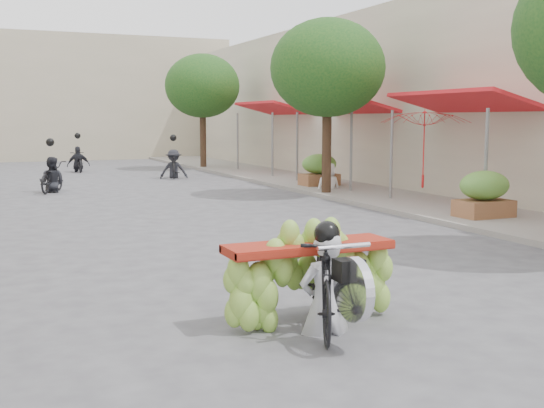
{
  "coord_description": "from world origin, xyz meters",
  "views": [
    {
      "loc": [
        -4.23,
        -4.0,
        2.31
      ],
      "look_at": [
        -0.37,
        4.85,
        1.1
      ],
      "focal_mm": 45.0,
      "sensor_mm": 36.0,
      "label": 1
    }
  ],
  "objects": [
    {
      "name": "sidewalk_right",
      "position": [
        7.0,
        15.0,
        0.06
      ],
      "size": [
        4.0,
        60.0,
        0.12
      ],
      "primitive_type": "cube",
      "color": "gray",
      "rests_on": "ground"
    },
    {
      "name": "shophouse_row_right",
      "position": [
        11.99,
        14.0,
        3.0
      ],
      "size": [
        9.77,
        40.0,
        6.0
      ],
      "color": "#BCB39C",
      "rests_on": "ground"
    },
    {
      "name": "far_building",
      "position": [
        0.0,
        38.0,
        3.5
      ],
      "size": [
        20.0,
        6.0,
        7.0
      ],
      "primitive_type": "cube",
      "color": "#B4A98F",
      "rests_on": "ground"
    },
    {
      "name": "street_tree_mid",
      "position": [
        5.4,
        14.0,
        3.78
      ],
      "size": [
        3.4,
        3.4,
        5.25
      ],
      "color": "#3A2719",
      "rests_on": "ground"
    },
    {
      "name": "street_tree_far",
      "position": [
        5.4,
        26.0,
        3.78
      ],
      "size": [
        3.4,
        3.4,
        5.25
      ],
      "color": "#3A2719",
      "rests_on": "ground"
    },
    {
      "name": "produce_crate_mid",
      "position": [
        6.2,
        8.0,
        0.71
      ],
      "size": [
        1.2,
        0.88,
        1.16
      ],
      "color": "brown",
      "rests_on": "ground"
    },
    {
      "name": "produce_crate_far",
      "position": [
        6.2,
        16.0,
        0.71
      ],
      "size": [
        1.2,
        0.88,
        1.16
      ],
      "color": "brown",
      "rests_on": "ground"
    },
    {
      "name": "banana_motorbike",
      "position": [
        -0.83,
        2.52,
        0.69
      ],
      "size": [
        2.2,
        1.95,
        2.06
      ],
      "color": "black",
      "rests_on": "ground"
    },
    {
      "name": "market_umbrella",
      "position": [
        5.87,
        9.82,
        2.59
      ],
      "size": [
        2.83,
        2.83,
        1.98
      ],
      "rotation": [
        0.0,
        0.0,
        -0.38
      ],
      "color": "#B31719",
      "rests_on": "ground"
    },
    {
      "name": "pedestrian",
      "position": [
        6.0,
        14.97,
        0.95
      ],
      "size": [
        0.85,
        0.54,
        1.65
      ],
      "rotation": [
        0.0,
        0.0,
        3.07
      ],
      "color": "white",
      "rests_on": "ground"
    },
    {
      "name": "bg_motorbike_a",
      "position": [
        -2.05,
        18.42,
        0.73
      ],
      "size": [
        1.3,
        1.82,
        1.95
      ],
      "color": "black",
      "rests_on": "ground"
    },
    {
      "name": "bg_motorbike_b",
      "position": [
        2.84,
        21.79,
        0.84
      ],
      "size": [
        1.16,
        1.8,
        1.95
      ],
      "color": "black",
      "rests_on": "ground"
    },
    {
      "name": "bg_motorbike_c",
      "position": [
        -0.12,
        26.54,
        0.82
      ],
      "size": [
        0.98,
        1.53,
        1.95
      ],
      "color": "black",
      "rests_on": "ground"
    }
  ]
}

